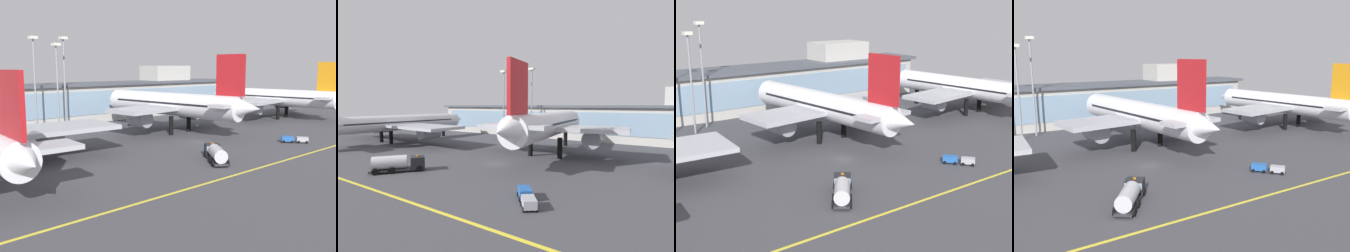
{
  "view_description": "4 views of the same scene",
  "coord_description": "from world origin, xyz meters",
  "views": [
    {
      "loc": [
        -61.79,
        -58.3,
        16.48
      ],
      "look_at": [
        -5.38,
        4.12,
        3.69
      ],
      "focal_mm": 41.86,
      "sensor_mm": 36.0,
      "label": 1
    },
    {
      "loc": [
        29.5,
        -40.32,
        11.66
      ],
      "look_at": [
        -3.5,
        8.83,
        6.8
      ],
      "focal_mm": 27.32,
      "sensor_mm": 36.0,
      "label": 2
    },
    {
      "loc": [
        -48.23,
        -65.81,
        28.02
      ],
      "look_at": [
        6.31,
        8.43,
        3.57
      ],
      "focal_mm": 49.53,
      "sensor_mm": 36.0,
      "label": 3
    },
    {
      "loc": [
        -30.25,
        -57.51,
        20.08
      ],
      "look_at": [
        9.84,
        4.66,
        5.58
      ],
      "focal_mm": 39.39,
      "sensor_mm": 36.0,
      "label": 4
    }
  ],
  "objects": [
    {
      "name": "baggage_tug_near",
      "position": [
        15.07,
        -14.43,
        0.79
      ],
      "size": [
        4.7,
        5.34,
        1.4
      ],
      "rotation": [
        0.0,
        0.0,
        2.24
      ],
      "color": "black",
      "rests_on": "ground"
    },
    {
      "name": "terminal_building",
      "position": [
        1.91,
        47.73,
        6.31
      ],
      "size": [
        117.61,
        14.0,
        16.79
      ],
      "color": "beige",
      "rests_on": "ground"
    },
    {
      "name": "ground_plane",
      "position": [
        0.0,
        0.0,
        0.0
      ],
      "size": [
        180.0,
        180.0,
        0.0
      ],
      "primitive_type": "plane",
      "color": "#424247"
    },
    {
      "name": "apron_light_mast_east",
      "position": [
        -16.13,
        33.78,
        14.72
      ],
      "size": [
        1.8,
        1.8,
        22.29
      ],
      "color": "gray",
      "rests_on": "ground"
    },
    {
      "name": "fuel_tanker_truck",
      "position": [
        -10.56,
        -14.08,
        1.51
      ],
      "size": [
        7.38,
        8.69,
        2.9
      ],
      "rotation": [
        0.0,
        0.0,
        0.93
      ],
      "color": "black",
      "rests_on": "ground"
    },
    {
      "name": "airliner_near_right",
      "position": [
        4.9,
        14.27,
        7.03
      ],
      "size": [
        34.99,
        49.65,
        19.19
      ],
      "rotation": [
        0.0,
        0.0,
        1.69
      ],
      "color": "black",
      "rests_on": "ground"
    },
    {
      "name": "apron_light_mast_west",
      "position": [
        -12.18,
        37.51,
        15.78
      ],
      "size": [
        1.8,
        1.8,
        24.21
      ],
      "color": "gray",
      "rests_on": "ground"
    },
    {
      "name": "airliner_far_right",
      "position": [
        48.58,
        12.43,
        6.52
      ],
      "size": [
        40.18,
        48.47,
        17.84
      ],
      "rotation": [
        0.0,
        0.0,
        1.71
      ],
      "color": "black",
      "rests_on": "ground"
    },
    {
      "name": "taxiway_centreline_stripe",
      "position": [
        0.0,
        -22.0,
        0.01
      ],
      "size": [
        144.0,
        0.5,
        0.01
      ],
      "primitive_type": "cube",
      "color": "yellow",
      "rests_on": "ground"
    }
  ]
}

